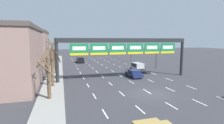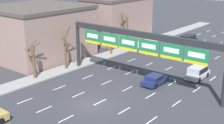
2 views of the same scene
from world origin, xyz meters
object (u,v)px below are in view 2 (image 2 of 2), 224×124
Objects in this scene: tree_bare_closest at (126,29)px; suv_silver at (198,72)px; tree_bare_third at (33,59)px; tree_bare_furthest at (111,38)px; car_navy at (155,79)px; tree_bare_second at (66,49)px; suv_black at (188,39)px; sign_gantry at (140,42)px.

suv_silver is at bearing -22.40° from tree_bare_closest.
tree_bare_furthest is at bearing 89.18° from tree_bare_third.
tree_bare_second is (-13.07, -2.74, 2.25)m from car_navy.
car_navy is 0.58× the size of tree_bare_closest.
tree_bare_second reaches higher than suv_silver.
suv_silver reaches higher than suv_black.
tree_bare_furthest is (-0.03, 10.04, -0.10)m from tree_bare_second.
tree_bare_second reaches higher than tree_bare_furthest.
tree_bare_furthest is (-13.10, 7.30, 2.15)m from car_navy.
car_navy is at bearing -119.79° from suv_silver.
tree_bare_closest reaches higher than tree_bare_second.
tree_bare_furthest is at bearing 173.66° from suv_silver.
sign_gantry reaches higher than suv_black.
sign_gantry is 5.12m from car_navy.
suv_silver is (4.96, 6.35, -4.46)m from sign_gantry.
tree_bare_furthest is at bearing -82.86° from tree_bare_closest.
car_navy is (-3.14, -5.49, -0.25)m from suv_silver.
tree_bare_third is at bearing -90.82° from tree_bare_furthest.
suv_black is 0.87× the size of tree_bare_furthest.
suv_black is at bearing 119.76° from suv_silver.
tree_bare_closest is at bearing -124.05° from suv_black.
suv_silver reaches higher than car_navy.
tree_bare_second reaches higher than tree_bare_third.
tree_bare_closest is at bearing 97.14° from tree_bare_furthest.
sign_gantry reaches higher than tree_bare_furthest.
tree_bare_closest is 1.12× the size of tree_bare_second.
sign_gantry is at bearing -154.78° from car_navy.
tree_bare_second is at bearing -170.49° from sign_gantry.
tree_bare_closest reaches higher than car_navy.
tree_bare_closest is 1.33× the size of tree_bare_third.
suv_silver is 1.07× the size of car_navy.
sign_gantry is 9.21m from suv_silver.
tree_bare_third is at bearing -92.71° from tree_bare_second.
suv_silver is at bearing 26.92° from tree_bare_second.
tree_bare_closest reaches higher than tree_bare_third.
car_navy is 18.75m from tree_bare_closest.
tree_bare_closest reaches higher than suv_black.
car_navy is at bearing -42.17° from tree_bare_closest.
suv_black is 12.74m from tree_bare_closest.
tree_bare_third is 0.99× the size of tree_bare_furthest.
suv_silver is 6.33m from car_navy.
suv_silver is 18.29m from tree_bare_second.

